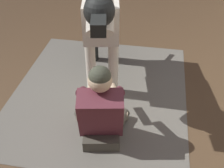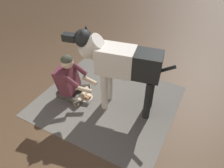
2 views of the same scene
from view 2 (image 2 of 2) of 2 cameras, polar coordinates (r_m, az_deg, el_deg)
ground_plane at (r=3.65m, az=-6.02°, el=-4.74°), size 15.14×15.14×0.00m
area_rug at (r=3.64m, az=-1.34°, el=-4.54°), size 2.25×1.99×0.01m
person_sitting_on_floor at (r=3.62m, az=-11.28°, el=1.08°), size 0.71×0.57×0.82m
large_dog at (r=3.04m, az=2.19°, el=5.69°), size 1.64×0.51×1.31m
hot_dog_on_plate at (r=3.72m, az=-7.14°, el=-3.41°), size 0.24×0.24×0.06m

